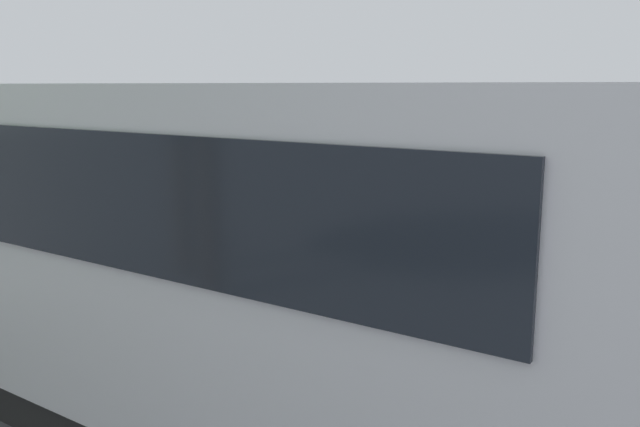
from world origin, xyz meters
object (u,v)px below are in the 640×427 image
Objects in this scene: spectator_far_left at (466,270)px; parked_motorcycle_silver at (137,279)px; tour_bus at (139,246)px; spectator_centre at (321,251)px; stunt_motorcycle at (297,187)px; spectator_right at (255,239)px; spectator_far_right at (188,233)px; spectator_left at (382,258)px.

parked_motorcycle_silver is at bearing 13.06° from spectator_far_left.
spectator_centre is at bearing -99.45° from tour_bus.
spectator_centre is 5.82m from stunt_motorcycle.
spectator_right is 0.96× the size of stunt_motorcycle.
tour_bus is at bearing 51.67° from spectator_far_left.
tour_bus is 3.90m from spectator_far_left.
spectator_centre is 0.86× the size of parked_motorcycle_silver.
spectator_right reaches higher than spectator_far_right.
spectator_far_left is 0.84× the size of parked_motorcycle_silver.
spectator_left is 3.68m from parked_motorcycle_silver.
parked_motorcycle_silver is at bearing 13.02° from spectator_left.
parked_motorcycle_silver is 1.08× the size of stunt_motorcycle.
spectator_far_left is 6.98m from stunt_motorcycle.
tour_bus is 3.14m from parked_motorcycle_silver.
spectator_far_right is (1.81, -2.70, -0.57)m from tour_bus.
spectator_left is (-1.37, -2.78, -0.56)m from tour_bus.
spectator_right is (1.09, 0.01, 0.04)m from spectator_centre.
spectator_right is at bearing 4.71° from spectator_far_left.
spectator_centre is 0.97× the size of spectator_right.
spectator_centre is (-0.46, -2.78, -0.59)m from tour_bus.
spectator_left reaches higher than spectator_far_right.
spectator_left is 0.95× the size of stunt_motorcycle.
spectator_centre reaches higher than parked_motorcycle_silver.
stunt_motorcycle is (2.36, -4.70, -0.04)m from spectator_right.
spectator_centre is 0.93× the size of stunt_motorcycle.
spectator_far_right is (2.27, 0.08, 0.01)m from spectator_centre.
spectator_far_left is at bearing 140.34° from stunt_motorcycle.
stunt_motorcycle is (4.36, -4.69, -0.03)m from spectator_left.
spectator_right reaches higher than spectator_left.
tour_bus is at bearing 111.79° from stunt_motorcycle.
spectator_far_left is 1.04m from spectator_left.
stunt_motorcycle is (2.99, -7.47, -0.59)m from tour_bus.
parked_motorcycle_silver is (3.53, 0.82, -0.60)m from spectator_left.
stunt_motorcycle is (1.18, -4.77, -0.01)m from spectator_far_right.
spectator_centre is 0.99× the size of spectator_far_right.
spectator_left reaches higher than parked_motorcycle_silver.
spectator_left is 1.00× the size of spectator_right.
parked_motorcycle_silver is (2.16, -1.96, -1.16)m from tour_bus.
stunt_motorcycle is at bearing -76.17° from spectator_far_right.
spectator_far_left is 0.97× the size of spectator_centre.
tour_bus is at bearing 137.76° from parked_motorcycle_silver.
spectator_right is at bearing 0.50° from spectator_centre.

